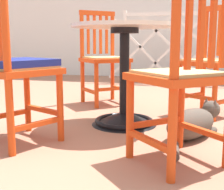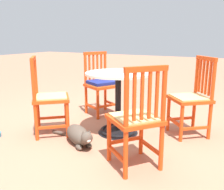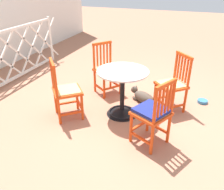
{
  "view_description": "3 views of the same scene",
  "coord_description": "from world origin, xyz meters",
  "px_view_note": "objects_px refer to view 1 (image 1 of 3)",
  "views": [
    {
      "loc": [
        0.33,
        -1.99,
        0.6
      ],
      "look_at": [
        -0.21,
        0.26,
        0.21
      ],
      "focal_mm": 49.93,
      "sensor_mm": 36.0,
      "label": 1
    },
    {
      "loc": [
        2.38,
        1.53,
        1.13
      ],
      "look_at": [
        -0.11,
        0.13,
        0.45
      ],
      "focal_mm": 39.81,
      "sensor_mm": 36.0,
      "label": 2
    },
    {
      "loc": [
        -3.11,
        -0.75,
        1.97
      ],
      "look_at": [
        -0.3,
        0.31,
        0.41
      ],
      "focal_mm": 37.48,
      "sensor_mm": 36.0,
      "label": 3
    }
  ],
  "objects_px": {
    "orange_chair_facing_out": "(183,78)",
    "tabby_cat": "(194,123)",
    "cafe_table": "(124,86)",
    "orange_chair_tucked_in": "(104,60)",
    "orange_chair_by_planter": "(212,63)",
    "orange_chair_at_corner": "(15,69)"
  },
  "relations": [
    {
      "from": "orange_chair_facing_out",
      "to": "tabby_cat",
      "type": "relative_size",
      "value": 1.29
    },
    {
      "from": "orange_chair_tucked_in",
      "to": "tabby_cat",
      "type": "distance_m",
      "value": 1.34
    },
    {
      "from": "orange_chair_tucked_in",
      "to": "orange_chair_by_planter",
      "type": "xyz_separation_m",
      "value": [
        1.0,
        -0.25,
        0.0
      ]
    },
    {
      "from": "cafe_table",
      "to": "orange_chair_tucked_in",
      "type": "xyz_separation_m",
      "value": [
        -0.36,
        0.77,
        0.15
      ]
    },
    {
      "from": "orange_chair_at_corner",
      "to": "orange_chair_by_planter",
      "type": "bearing_deg",
      "value": 42.59
    },
    {
      "from": "cafe_table",
      "to": "orange_chair_by_planter",
      "type": "height_order",
      "value": "orange_chair_by_planter"
    },
    {
      "from": "cafe_table",
      "to": "tabby_cat",
      "type": "relative_size",
      "value": 1.08
    },
    {
      "from": "orange_chair_by_planter",
      "to": "orange_chair_at_corner",
      "type": "bearing_deg",
      "value": -137.41
    },
    {
      "from": "cafe_table",
      "to": "orange_chair_by_planter",
      "type": "xyz_separation_m",
      "value": [
        0.64,
        0.51,
        0.15
      ]
    },
    {
      "from": "tabby_cat",
      "to": "cafe_table",
      "type": "bearing_deg",
      "value": 157.33
    },
    {
      "from": "cafe_table",
      "to": "orange_chair_tucked_in",
      "type": "relative_size",
      "value": 0.83
    },
    {
      "from": "orange_chair_at_corner",
      "to": "tabby_cat",
      "type": "bearing_deg",
      "value": 19.18
    },
    {
      "from": "orange_chair_facing_out",
      "to": "orange_chair_by_planter",
      "type": "relative_size",
      "value": 1.0
    },
    {
      "from": "orange_chair_facing_out",
      "to": "orange_chair_by_planter",
      "type": "distance_m",
      "value": 1.22
    },
    {
      "from": "orange_chair_facing_out",
      "to": "orange_chair_at_corner",
      "type": "bearing_deg",
      "value": 173.0
    },
    {
      "from": "cafe_table",
      "to": "orange_chair_at_corner",
      "type": "distance_m",
      "value": 0.8
    },
    {
      "from": "orange_chair_at_corner",
      "to": "orange_chair_facing_out",
      "type": "height_order",
      "value": "same"
    },
    {
      "from": "orange_chair_tucked_in",
      "to": "orange_chair_by_planter",
      "type": "height_order",
      "value": "same"
    },
    {
      "from": "orange_chair_by_planter",
      "to": "tabby_cat",
      "type": "relative_size",
      "value": 1.29
    },
    {
      "from": "cafe_table",
      "to": "orange_chair_by_planter",
      "type": "distance_m",
      "value": 0.83
    },
    {
      "from": "orange_chair_at_corner",
      "to": "tabby_cat",
      "type": "relative_size",
      "value": 1.29
    },
    {
      "from": "cafe_table",
      "to": "orange_chair_at_corner",
      "type": "height_order",
      "value": "orange_chair_at_corner"
    }
  ]
}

